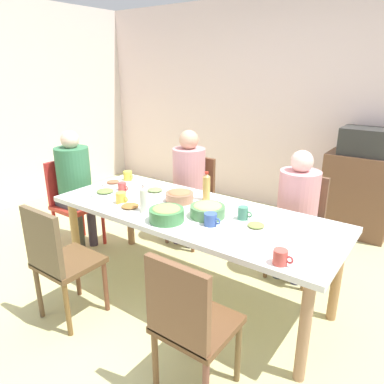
% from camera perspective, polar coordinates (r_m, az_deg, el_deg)
% --- Properties ---
extents(ground_plane, '(7.43, 7.43, 0.00)m').
position_cam_1_polar(ground_plane, '(3.12, 0.00, -15.57)').
color(ground_plane, '#C1BE82').
extents(wall_back, '(6.43, 0.12, 2.60)m').
position_cam_1_polar(wall_back, '(4.67, 17.24, 12.51)').
color(wall_back, silver).
rests_on(wall_back, ground_plane).
extents(dining_table, '(2.27, 0.88, 0.74)m').
position_cam_1_polar(dining_table, '(2.79, 0.00, -4.34)').
color(dining_table, white).
rests_on(dining_table, ground_plane).
extents(chair_0, '(0.40, 0.40, 0.90)m').
position_cam_1_polar(chair_0, '(3.78, 0.24, -0.39)').
color(chair_0, brown).
rests_on(chair_0, ground_plane).
extents(person_0, '(0.33, 0.33, 1.20)m').
position_cam_1_polar(person_0, '(3.64, -0.58, 2.37)').
color(person_0, '#484242').
rests_on(person_0, ground_plane).
extents(chair_1, '(0.40, 0.40, 0.90)m').
position_cam_1_polar(chair_1, '(2.73, -20.40, -9.78)').
color(chair_1, brown).
rests_on(chair_1, ground_plane).
extents(chair_2, '(0.40, 0.40, 0.90)m').
position_cam_1_polar(chair_2, '(3.87, -18.54, -0.92)').
color(chair_2, '#B63326').
rests_on(chair_2, ground_plane).
extents(person_2, '(0.32, 0.32, 1.21)m').
position_cam_1_polar(person_2, '(3.74, -18.07, 1.90)').
color(person_2, '#433949').
rests_on(person_2, ground_plane).
extents(chair_3, '(0.40, 0.40, 0.90)m').
position_cam_1_polar(chair_3, '(3.30, 16.59, -4.26)').
color(chair_3, brown).
rests_on(chair_3, ground_plane).
extents(person_3, '(0.34, 0.34, 1.15)m').
position_cam_1_polar(person_3, '(3.15, 16.35, -1.68)').
color(person_3, '#313055').
rests_on(person_3, ground_plane).
extents(chair_4, '(0.40, 0.40, 0.90)m').
position_cam_1_polar(chair_4, '(2.02, -0.47, -19.80)').
color(chair_4, brown).
rests_on(chair_4, ground_plane).
extents(plate_0, '(0.21, 0.21, 0.04)m').
position_cam_1_polar(plate_0, '(2.50, 10.09, -5.46)').
color(plate_0, white).
rests_on(plate_0, dining_table).
extents(plate_1, '(0.21, 0.21, 0.04)m').
position_cam_1_polar(plate_1, '(3.45, -12.40, 1.40)').
color(plate_1, silver).
rests_on(plate_1, dining_table).
extents(plate_2, '(0.26, 0.26, 0.04)m').
position_cam_1_polar(plate_2, '(3.20, -13.59, -0.07)').
color(plate_2, silver).
rests_on(plate_2, dining_table).
extents(plate_3, '(0.23, 0.23, 0.04)m').
position_cam_1_polar(plate_3, '(3.16, -5.88, 0.12)').
color(plate_3, silver).
rests_on(plate_3, dining_table).
extents(plate_4, '(0.24, 0.24, 0.04)m').
position_cam_1_polar(plate_4, '(2.82, -9.77, -2.44)').
color(plate_4, white).
rests_on(plate_4, dining_table).
extents(bowl_0, '(0.26, 0.26, 0.10)m').
position_cam_1_polar(bowl_0, '(2.64, 2.48, -2.85)').
color(bowl_0, '#4E804D').
rests_on(bowl_0, dining_table).
extents(bowl_1, '(0.25, 0.25, 0.11)m').
position_cam_1_polar(bowl_1, '(2.57, -4.06, -3.44)').
color(bowl_1, '#428348').
rests_on(bowl_1, dining_table).
extents(bowl_2, '(0.23, 0.23, 0.10)m').
position_cam_1_polar(bowl_2, '(2.93, -1.98, -0.62)').
color(bowl_2, '#9F6C51').
rests_on(bowl_2, dining_table).
extents(cup_0, '(0.11, 0.07, 0.08)m').
position_cam_1_polar(cup_0, '(3.23, -10.92, 0.80)').
color(cup_0, '#C44946').
rests_on(cup_0, dining_table).
extents(cup_1, '(0.12, 0.08, 0.09)m').
position_cam_1_polar(cup_1, '(3.54, -10.13, 2.56)').
color(cup_1, '#DDCE44').
rests_on(cup_1, dining_table).
extents(cup_2, '(0.11, 0.07, 0.09)m').
position_cam_1_polar(cup_2, '(2.62, 8.13, -3.32)').
color(cup_2, '#45856A').
rests_on(cup_2, dining_table).
extents(cup_3, '(0.12, 0.08, 0.09)m').
position_cam_1_polar(cup_3, '(2.95, -11.16, -0.93)').
color(cup_3, yellow).
rests_on(cup_3, dining_table).
extents(cup_4, '(0.12, 0.08, 0.09)m').
position_cam_1_polar(cup_4, '(2.09, 13.88, -10.00)').
color(cup_4, '#CD4E44').
rests_on(cup_4, dining_table).
extents(cup_5, '(0.13, 0.09, 0.09)m').
position_cam_1_polar(cup_5, '(2.50, 2.99, -4.36)').
color(cup_5, '#39579C').
rests_on(cup_5, dining_table).
extents(bottle_0, '(0.06, 0.06, 0.24)m').
position_cam_1_polar(bottle_0, '(2.95, 2.30, 0.84)').
color(bottle_0, tan).
rests_on(bottle_0, dining_table).
extents(bottle_1, '(0.06, 0.06, 0.23)m').
position_cam_1_polar(bottle_1, '(2.71, -7.66, -1.15)').
color(bottle_1, silver).
rests_on(bottle_1, dining_table).
extents(side_cabinet, '(0.70, 0.44, 0.90)m').
position_cam_1_polar(side_cabinet, '(4.36, 24.69, -0.34)').
color(side_cabinet, brown).
rests_on(side_cabinet, ground_plane).
extents(microwave, '(0.48, 0.36, 0.28)m').
position_cam_1_polar(microwave, '(4.22, 25.80, 7.23)').
color(microwave, '#2E2F2D').
rests_on(microwave, side_cabinet).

